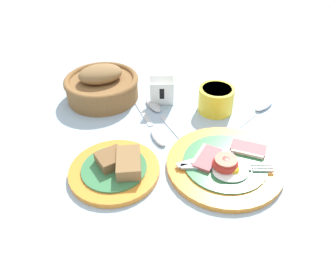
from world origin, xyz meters
name	(u,v)px	position (x,y,z in m)	size (l,w,h in m)	color
ground_plane	(169,163)	(0.00, 0.00, 0.00)	(3.00, 3.00, 0.00)	#A3BCD1
breakfast_plate	(225,164)	(0.11, -0.02, 0.01)	(0.24, 0.24, 0.04)	orange
bread_plate	(116,168)	(-0.11, -0.02, 0.01)	(0.18, 0.18, 0.04)	orange
sugar_cup	(216,99)	(0.13, 0.19, 0.03)	(0.09, 0.09, 0.06)	yellow
bread_basket	(102,85)	(-0.16, 0.27, 0.04)	(0.20, 0.20, 0.09)	brown
number_card	(162,92)	(-0.01, 0.22, 0.04)	(0.06, 0.05, 0.07)	white
teaspoon_by_saucer	(154,130)	(-0.03, 0.11, 0.01)	(0.08, 0.19, 0.01)	silver
teaspoon_near_cup	(158,111)	(-0.02, 0.19, 0.01)	(0.10, 0.18, 0.01)	silver
teaspoon_stray	(258,110)	(0.24, 0.18, 0.01)	(0.15, 0.15, 0.01)	silver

